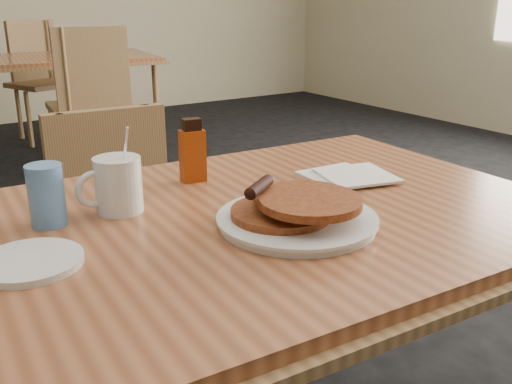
# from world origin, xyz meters

# --- Properties ---
(main_table) EXTENTS (1.34, 0.94, 0.75)m
(main_table) POSITION_xyz_m (-0.05, 0.03, 0.71)
(main_table) COLOR #9F5D38
(main_table) RESTS_ON floor
(neighbor_table) EXTENTS (1.49, 1.10, 0.75)m
(neighbor_table) POSITION_xyz_m (0.51, 3.47, 0.71)
(neighbor_table) COLOR #9F5D38
(neighbor_table) RESTS_ON floor
(chair_main_far) EXTENTS (0.40, 0.40, 0.83)m
(chair_main_far) POSITION_xyz_m (-0.05, 0.75, 0.49)
(chair_main_far) COLOR #9F784B
(chair_main_far) RESTS_ON floor
(chair_neighbor_far) EXTENTS (0.57, 0.58, 0.97)m
(chair_neighbor_far) POSITION_xyz_m (0.53, 4.19, 0.58)
(chair_neighbor_far) COLOR #9F784B
(chair_neighbor_far) RESTS_ON floor
(chair_neighbor_near) EXTENTS (0.49, 0.49, 0.99)m
(chair_neighbor_near) POSITION_xyz_m (0.50, 2.73, 0.59)
(chair_neighbor_near) COLOR #9F784B
(chair_neighbor_near) RESTS_ON floor
(pancake_plate) EXTENTS (0.30, 0.30, 0.09)m
(pancake_plate) POSITION_xyz_m (-0.01, -0.07, 0.77)
(pancake_plate) COLOR silver
(pancake_plate) RESTS_ON main_table
(coffee_mug) EXTENTS (0.13, 0.09, 0.17)m
(coffee_mug) POSITION_xyz_m (-0.26, 0.18, 0.81)
(coffee_mug) COLOR silver
(coffee_mug) RESTS_ON main_table
(syrup_bottle) EXTENTS (0.06, 0.04, 0.15)m
(syrup_bottle) POSITION_xyz_m (-0.04, 0.28, 0.82)
(syrup_bottle) COLOR maroon
(syrup_bottle) RESTS_ON main_table
(napkin_stack) EXTENTS (0.20, 0.21, 0.01)m
(napkin_stack) POSITION_xyz_m (0.27, 0.10, 0.76)
(napkin_stack) COLOR white
(napkin_stack) RESTS_ON main_table
(blue_tumbler) EXTENTS (0.09, 0.09, 0.12)m
(blue_tumbler) POSITION_xyz_m (-0.39, 0.19, 0.81)
(blue_tumbler) COLOR #5487C6
(blue_tumbler) RESTS_ON main_table
(side_saucer) EXTENTS (0.21, 0.21, 0.01)m
(side_saucer) POSITION_xyz_m (-0.46, 0.03, 0.76)
(side_saucer) COLOR silver
(side_saucer) RESTS_ON main_table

